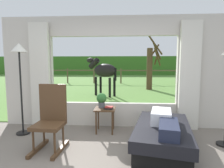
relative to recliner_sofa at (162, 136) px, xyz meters
The scene contains 15 objects.
back_wall_with_window 1.81m from the recliner_sofa, 128.64° to the left, with size 5.20×0.12×2.55m.
curtain_panel_left 2.98m from the recliner_sofa, 158.68° to the left, with size 0.44×0.10×2.40m, color silver.
curtain_panel_right 1.61m from the recliner_sofa, 53.32° to the left, with size 0.44×0.10×2.40m, color silver.
outdoor_pasture_lawn 12.10m from the recliner_sofa, 94.40° to the left, with size 36.00×21.68×0.02m, color #568438.
distant_hill_ridge 21.94m from the recliner_sofa, 92.43° to the left, with size 36.00×2.00×2.40m, color #396C24.
recliner_sofa is the anchor object (origin of this frame).
reclining_person 0.31m from the recliner_sofa, 90.00° to the right, with size 0.46×1.43×0.22m.
rocking_chair 1.97m from the recliner_sofa, behind, with size 0.50×0.70×1.12m.
side_table 1.32m from the recliner_sofa, 146.09° to the left, with size 0.44×0.44×0.52m.
potted_plant 1.49m from the recliner_sofa, 145.88° to the left, with size 0.22×0.22×0.32m.
book_stack 1.25m from the recliner_sofa, 146.14° to the left, with size 0.20×0.17×0.06m.
floor_lamp_left 3.13m from the recliner_sofa, 169.87° to the left, with size 0.32×0.32×1.89m.
horse 5.57m from the recliner_sofa, 107.10° to the left, with size 1.67×1.35×1.73m.
pasture_tree 7.55m from the recliner_sofa, 84.02° to the left, with size 0.99×1.27×3.10m.
pasture_fence_line 10.66m from the recliner_sofa, 95.01° to the left, with size 16.10×0.10×1.10m.
Camera 1 is at (0.26, -2.12, 1.48)m, focal length 30.18 mm.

